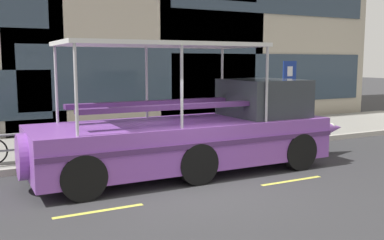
% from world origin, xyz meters
% --- Properties ---
extents(ground_plane, '(120.00, 120.00, 0.00)m').
position_xyz_m(ground_plane, '(0.00, 0.00, 0.00)').
color(ground_plane, '#333335').
extents(sidewalk, '(32.00, 4.80, 0.18)m').
position_xyz_m(sidewalk, '(0.00, 5.60, 0.09)').
color(sidewalk, gray).
rests_on(sidewalk, ground_plane).
extents(curb_edge, '(32.00, 0.18, 0.18)m').
position_xyz_m(curb_edge, '(0.00, 3.11, 0.09)').
color(curb_edge, '#B2ADA3').
rests_on(curb_edge, ground_plane).
extents(lane_centreline, '(25.80, 0.12, 0.01)m').
position_xyz_m(lane_centreline, '(-0.00, -0.62, 0.00)').
color(lane_centreline, '#DBD64C').
rests_on(lane_centreline, ground_plane).
extents(curb_guardrail, '(11.84, 0.09, 0.86)m').
position_xyz_m(curb_guardrail, '(-0.12, 3.45, 0.76)').
color(curb_guardrail, gray).
rests_on(curb_guardrail, sidewalk).
extents(parking_sign, '(0.60, 0.12, 2.74)m').
position_xyz_m(parking_sign, '(6.08, 4.03, 2.04)').
color(parking_sign, '#4C4F54').
rests_on(parking_sign, sidewalk).
extents(duck_tour_boat, '(9.70, 2.57, 3.38)m').
position_xyz_m(duck_tour_boat, '(0.95, 1.32, 1.06)').
color(duck_tour_boat, purple).
rests_on(duck_tour_boat, ground_plane).
extents(pedestrian_near_bow, '(0.43, 0.26, 1.58)m').
position_xyz_m(pedestrian_near_bow, '(3.41, 4.18, 1.13)').
color(pedestrian_near_bow, black).
rests_on(pedestrian_near_bow, sidewalk).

